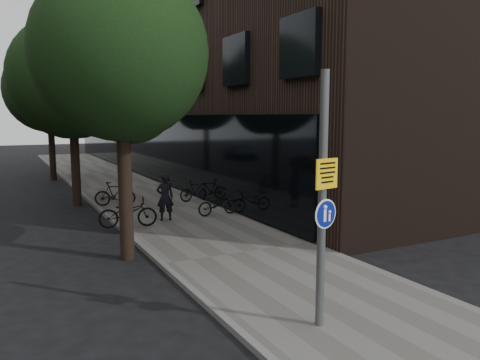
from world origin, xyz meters
TOP-DOWN VIEW (x-y plane):
  - ground at (0.00, 0.00)m, footprint 120.00×120.00m
  - sidewalk at (0.25, 10.00)m, footprint 4.50×60.00m
  - curb_edge at (-2.00, 10.00)m, footprint 0.15×60.00m
  - building_right_dark_brick at (8.50, 22.00)m, footprint 12.00×40.00m
  - street_tree_near at (-2.53, 4.64)m, footprint 4.40×4.40m
  - street_tree_mid at (-2.53, 13.14)m, footprint 5.00×5.00m
  - street_tree_far at (-2.53, 22.14)m, footprint 5.00×5.00m
  - signpost at (-0.67, -1.22)m, footprint 0.50×0.15m
  - pedestrian at (-0.38, 7.99)m, footprint 0.65×0.48m
  - parked_bike_facade_near at (1.63, 7.97)m, footprint 1.62×0.63m
  - parked_bike_facade_far at (2.00, 11.04)m, footprint 1.52×0.57m
  - parked_bike_curb_near at (-1.80, 7.58)m, footprint 1.97×1.04m
  - parked_bike_curb_far at (-1.33, 11.53)m, footprint 1.69×0.95m

SIDE VIEW (x-z plane):
  - ground at x=0.00m, z-range 0.00..0.00m
  - sidewalk at x=0.25m, z-range 0.00..0.12m
  - curb_edge at x=-2.00m, z-range 0.00..0.13m
  - parked_bike_facade_near at x=1.63m, z-range 0.12..0.96m
  - parked_bike_facade_far at x=2.00m, z-range 0.12..1.01m
  - parked_bike_curb_far at x=-1.33m, z-range 0.12..1.10m
  - parked_bike_curb_near at x=-1.80m, z-range 0.12..1.10m
  - pedestrian at x=-0.38m, z-range 0.12..1.77m
  - signpost at x=-0.67m, z-range 0.14..4.52m
  - street_tree_near at x=-2.53m, z-range 1.36..8.86m
  - street_tree_mid at x=-2.53m, z-range 1.21..9.01m
  - street_tree_far at x=-2.53m, z-range 1.21..9.01m
  - building_right_dark_brick at x=8.50m, z-range 0.00..18.00m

